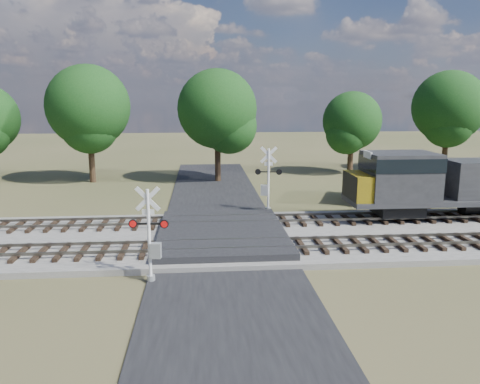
{
  "coord_description": "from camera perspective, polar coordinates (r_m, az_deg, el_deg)",
  "views": [
    {
      "loc": [
        -1.08,
        -24.64,
        7.91
      ],
      "look_at": [
        1.15,
        2.0,
        2.43
      ],
      "focal_mm": 35.0,
      "sensor_mm": 36.0,
      "label": 1
    }
  ],
  "objects": [
    {
      "name": "ground",
      "position": [
        25.91,
        -2.17,
        -6.2
      ],
      "size": [
        160.0,
        160.0,
        0.0
      ],
      "primitive_type": "plane",
      "color": "#3D4524",
      "rests_on": "ground"
    },
    {
      "name": "track_far",
      "position": [
        28.95,
        3.74,
        -3.45
      ],
      "size": [
        140.0,
        2.6,
        0.33
      ],
      "color": "black",
      "rests_on": "ballast_bed"
    },
    {
      "name": "road",
      "position": [
        25.89,
        -2.18,
        -6.12
      ],
      "size": [
        7.0,
        60.0,
        0.08
      ],
      "primitive_type": "cube",
      "color": "black",
      "rests_on": "ground"
    },
    {
      "name": "ballast_bed",
      "position": [
        28.55,
        18.33,
        -4.79
      ],
      "size": [
        140.0,
        10.0,
        0.3
      ],
      "primitive_type": "cube",
      "color": "gray",
      "rests_on": "ground"
    },
    {
      "name": "treeline",
      "position": [
        45.63,
        1.21,
        9.81
      ],
      "size": [
        83.22,
        10.94,
        10.78
      ],
      "color": "black",
      "rests_on": "ground"
    },
    {
      "name": "crossing_signal_far",
      "position": [
        32.23,
        3.31,
        0.84
      ],
      "size": [
        1.85,
        0.44,
        4.59
      ],
      "rotation": [
        0.0,
        0.0,
        2.99
      ],
      "color": "silver",
      "rests_on": "ground"
    },
    {
      "name": "crossing_signal_near",
      "position": [
        20.41,
        -10.75,
        -6.15
      ],
      "size": [
        1.71,
        0.4,
        4.24
      ],
      "rotation": [
        0.0,
        0.0,
        -0.12
      ],
      "color": "silver",
      "rests_on": "ground"
    },
    {
      "name": "track_near",
      "position": [
        24.22,
        5.49,
        -6.5
      ],
      "size": [
        140.0,
        2.6,
        0.33
      ],
      "color": "black",
      "rests_on": "ballast_bed"
    },
    {
      "name": "crossing_panel",
      "position": [
        26.29,
        -2.23,
        -5.22
      ],
      "size": [
        7.0,
        9.0,
        0.62
      ],
      "primitive_type": "cube",
      "color": "#262628",
      "rests_on": "ground"
    },
    {
      "name": "equipment_shed",
      "position": [
        36.75,
        18.57,
        1.29
      ],
      "size": [
        6.5,
        6.5,
        3.41
      ],
      "rotation": [
        0.0,
        0.0,
        -0.38
      ],
      "color": "#4A2F20",
      "rests_on": "ground"
    }
  ]
}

